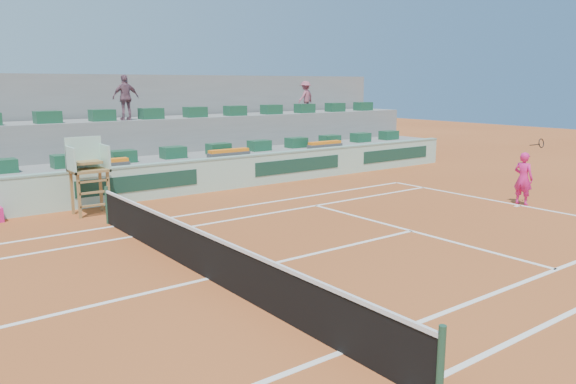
% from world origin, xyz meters
% --- Properties ---
extents(ground, '(90.00, 90.00, 0.00)m').
position_xyz_m(ground, '(0.00, 0.00, 0.00)').
color(ground, '#9F481E').
rests_on(ground, ground).
extents(seating_tier_lower, '(36.00, 4.00, 1.20)m').
position_xyz_m(seating_tier_lower, '(0.00, 10.70, 0.60)').
color(seating_tier_lower, gray).
rests_on(seating_tier_lower, ground).
extents(seating_tier_upper, '(36.00, 2.40, 2.60)m').
position_xyz_m(seating_tier_upper, '(0.00, 12.30, 1.30)').
color(seating_tier_upper, gray).
rests_on(seating_tier_upper, ground).
extents(stadium_back_wall, '(36.00, 0.40, 4.40)m').
position_xyz_m(stadium_back_wall, '(0.00, 13.90, 2.20)').
color(stadium_back_wall, gray).
rests_on(stadium_back_wall, ground).
extents(spectator_mid, '(1.04, 0.44, 1.76)m').
position_xyz_m(spectator_mid, '(2.91, 11.54, 3.48)').
color(spectator_mid, '#795061').
rests_on(spectator_mid, seating_tier_upper).
extents(spectator_right, '(1.11, 0.81, 1.54)m').
position_xyz_m(spectator_right, '(12.02, 11.67, 3.37)').
color(spectator_right, '#A05063').
rests_on(spectator_right, seating_tier_upper).
extents(court_lines, '(23.89, 11.09, 0.01)m').
position_xyz_m(court_lines, '(0.00, 0.00, 0.01)').
color(court_lines, white).
rests_on(court_lines, ground).
extents(tennis_net, '(0.10, 11.97, 1.10)m').
position_xyz_m(tennis_net, '(0.00, 0.00, 0.53)').
color(tennis_net, black).
rests_on(tennis_net, ground).
extents(advertising_hoarding, '(36.00, 0.34, 1.26)m').
position_xyz_m(advertising_hoarding, '(0.02, 8.50, 0.63)').
color(advertising_hoarding, '#A8D3BD').
rests_on(advertising_hoarding, ground).
extents(umpire_chair, '(1.10, 0.90, 2.40)m').
position_xyz_m(umpire_chair, '(0.00, 7.50, 1.54)').
color(umpire_chair, olive).
rests_on(umpire_chair, ground).
extents(seat_row_lower, '(32.90, 0.60, 0.44)m').
position_xyz_m(seat_row_lower, '(0.00, 9.80, 1.42)').
color(seat_row_lower, '#194D31').
rests_on(seat_row_lower, seating_tier_lower).
extents(seat_row_upper, '(32.90, 0.60, 0.44)m').
position_xyz_m(seat_row_upper, '(0.00, 11.70, 2.82)').
color(seat_row_upper, '#194D31').
rests_on(seat_row_upper, seating_tier_upper).
extents(flower_planters, '(26.80, 0.36, 0.28)m').
position_xyz_m(flower_planters, '(-1.50, 9.00, 1.33)').
color(flower_planters, '#474747').
rests_on(flower_planters, seating_tier_lower).
extents(tennis_player, '(0.45, 0.89, 2.28)m').
position_xyz_m(tennis_player, '(12.07, 0.07, 0.90)').
color(tennis_player, '#E31D7C').
rests_on(tennis_player, ground).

